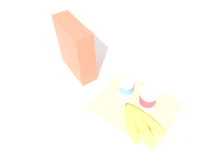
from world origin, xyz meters
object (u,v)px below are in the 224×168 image
yogurt_cup_back (148,98)px  banana_bunch (139,122)px  cereal_box (76,49)px  yogurt_cup_front (126,86)px  cutting_board (135,106)px  spoon (197,135)px

yogurt_cup_back → banana_bunch: size_ratio=0.52×
cereal_box → yogurt_cup_front: 0.27m
yogurt_cup_front → cereal_box: bearing=-179.1°
banana_bunch → cutting_board: bearing=130.0°
spoon → cutting_board: bearing=-173.7°
yogurt_cup_front → spoon: 0.31m
cutting_board → spoon: (0.24, 0.03, -0.00)m
yogurt_cup_back → spoon: bearing=0.3°
yogurt_cup_front → yogurt_cup_back: (0.10, -0.01, 0.01)m
cereal_box → yogurt_cup_back: 0.37m
spoon → yogurt_cup_front: bearing=179.1°
yogurt_cup_front → banana_bunch: (0.12, -0.10, -0.02)m
yogurt_cup_back → cereal_box: bearing=179.6°
cutting_board → yogurt_cup_front: yogurt_cup_front is taller
cutting_board → yogurt_cup_back: yogurt_cup_back is taller
cereal_box → yogurt_cup_front: bearing=-160.0°
cereal_box → spoon: cereal_box is taller
yogurt_cup_front → yogurt_cup_back: 0.10m
yogurt_cup_back → banana_bunch: bearing=-77.8°
yogurt_cup_back → banana_bunch: yogurt_cup_back is taller
cereal_box → cutting_board: bearing=-165.8°
banana_bunch → spoon: banana_bunch is taller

